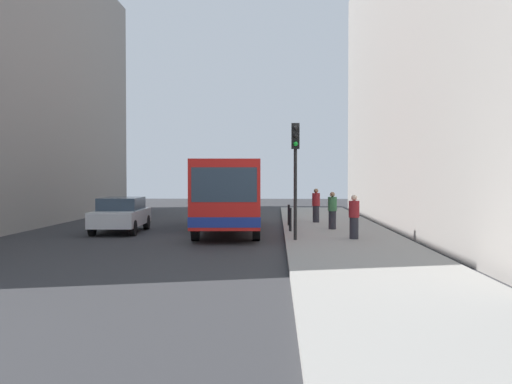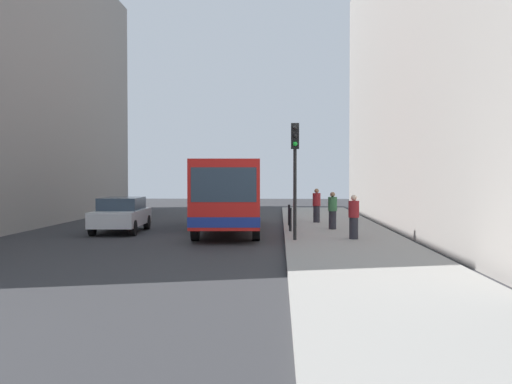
% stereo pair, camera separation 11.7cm
% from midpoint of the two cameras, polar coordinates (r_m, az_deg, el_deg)
% --- Properties ---
extents(ground_plane, '(80.00, 80.00, 0.00)m').
position_cam_midpoint_polar(ground_plane, '(23.34, -5.31, -4.37)').
color(ground_plane, '#2D2D30').
extents(sidewalk, '(4.40, 40.00, 0.15)m').
position_cam_midpoint_polar(sidewalk, '(23.28, 8.03, -4.21)').
color(sidewalk, gray).
rests_on(sidewalk, ground).
extents(building_right, '(7.00, 32.00, 14.74)m').
position_cam_midpoint_polar(building_right, '(28.79, 19.62, 11.39)').
color(building_right, gray).
rests_on(building_right, ground).
extents(bus, '(3.05, 11.13, 3.00)m').
position_cam_midpoint_polar(bus, '(26.17, -2.70, 0.06)').
color(bus, red).
rests_on(bus, ground).
extents(car_beside_bus, '(1.99, 4.46, 1.48)m').
position_cam_midpoint_polar(car_beside_bus, '(26.11, -12.86, -2.05)').
color(car_beside_bus, silver).
rests_on(car_beside_bus, ground).
extents(traffic_light, '(0.28, 0.33, 4.10)m').
position_cam_midpoint_polar(traffic_light, '(21.04, 3.62, 3.18)').
color(traffic_light, black).
rests_on(traffic_light, sidewalk).
extents(bollard_near, '(0.11, 0.11, 0.95)m').
position_cam_midpoint_polar(bollard_near, '(24.45, 3.15, -2.63)').
color(bollard_near, black).
rests_on(bollard_near, sidewalk).
extents(bollard_mid, '(0.11, 0.11, 0.95)m').
position_cam_midpoint_polar(bollard_mid, '(27.26, 3.02, -2.20)').
color(bollard_mid, black).
rests_on(bollard_mid, sidewalk).
extents(pedestrian_near_signal, '(0.38, 0.38, 1.58)m').
position_cam_midpoint_polar(pedestrian_near_signal, '(21.64, 9.17, -2.38)').
color(pedestrian_near_signal, '#26262D').
rests_on(pedestrian_near_signal, sidewalk).
extents(pedestrian_mid_sidewalk, '(0.38, 0.38, 1.58)m').
position_cam_midpoint_polar(pedestrian_mid_sidewalk, '(25.52, 7.16, -1.78)').
color(pedestrian_mid_sidewalk, '#26262D').
rests_on(pedestrian_mid_sidewalk, sidewalk).
extents(pedestrian_far_sidewalk, '(0.38, 0.38, 1.64)m').
position_cam_midpoint_polar(pedestrian_far_sidewalk, '(29.14, 5.63, -1.29)').
color(pedestrian_far_sidewalk, '#26262D').
rests_on(pedestrian_far_sidewalk, sidewalk).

